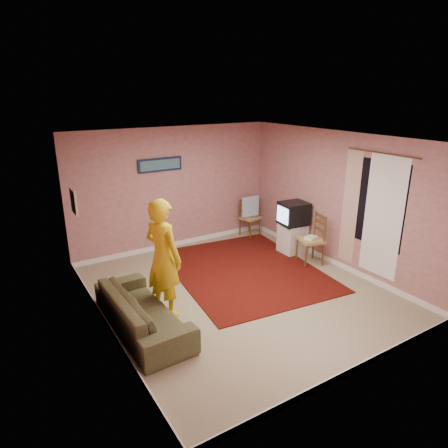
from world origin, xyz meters
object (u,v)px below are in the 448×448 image
tv_cabinet (292,238)px  crt_tv (294,213)px  chair_a (250,213)px  person (163,258)px  sofa (142,311)px  chair_b (311,234)px

tv_cabinet → crt_tv: (-0.01, 0.00, 0.55)m
chair_a → person: bearing=-158.5°
person → sofa: bearing=97.2°
chair_b → person: size_ratio=0.30×
tv_cabinet → chair_a: bearing=96.7°
crt_tv → sofa: bearing=-157.8°
crt_tv → chair_b: crt_tv is taller
chair_a → person: 3.83m
sofa → person: bearing=-64.2°
tv_cabinet → chair_a: chair_a is taller
crt_tv → chair_a: bearing=102.5°
tv_cabinet → chair_b: size_ratio=1.14×
crt_tv → person: person is taller
chair_a → crt_tv: bearing=-96.8°
sofa → tv_cabinet: bearing=-75.6°
tv_cabinet → chair_b: chair_b is taller
tv_cabinet → person: size_ratio=0.34×
chair_b → chair_a: bearing=-162.3°
chair_a → chair_b: (0.08, -1.95, 0.08)m
crt_tv → chair_a: size_ratio=1.24×
chair_a → chair_b: chair_b is taller
tv_cabinet → chair_a: size_ratio=1.31×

